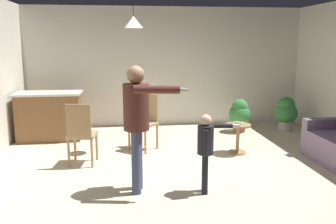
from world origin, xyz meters
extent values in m
plane|color=beige|center=(0.00, 0.00, 0.00)|extent=(7.68, 7.68, 0.00)
cube|color=silver|center=(0.00, 3.20, 1.35)|extent=(6.40, 0.10, 2.70)
cube|color=slate|center=(2.49, 0.59, 0.32)|extent=(0.85, 0.19, 0.63)
cylinder|color=#99754C|center=(2.17, 0.57, 0.03)|extent=(0.05, 0.05, 0.06)
cube|color=brown|center=(-2.45, 2.15, 0.45)|extent=(1.20, 0.60, 0.91)
cube|color=beige|center=(-2.45, 2.15, 0.93)|extent=(1.26, 0.66, 0.04)
cylinder|color=#99754C|center=(0.97, 0.81, 0.51)|extent=(0.44, 0.44, 0.03)
cylinder|color=#99754C|center=(0.97, 0.81, 0.24)|extent=(0.06, 0.06, 0.49)
cylinder|color=#99754C|center=(0.97, 0.81, 0.01)|extent=(0.31, 0.31, 0.03)
cylinder|color=#384260|center=(-0.82, -0.50, 0.41)|extent=(0.12, 0.12, 0.83)
cylinder|color=#384260|center=(-0.84, -0.67, 0.41)|extent=(0.12, 0.12, 0.83)
cylinder|color=#4C261E|center=(-0.83, -0.59, 1.12)|extent=(0.33, 0.33, 0.58)
sphere|color=#9E7556|center=(-0.83, -0.59, 1.52)|extent=(0.22, 0.22, 0.22)
cylinder|color=#4C261E|center=(-0.80, -0.40, 1.09)|extent=(0.10, 0.10, 0.55)
cylinder|color=#4C261E|center=(-0.59, -0.82, 1.36)|extent=(0.56, 0.19, 0.10)
cube|color=white|center=(-0.29, -0.87, 1.36)|extent=(0.13, 0.06, 0.04)
cylinder|color=black|center=(0.04, -0.69, 0.26)|extent=(0.08, 0.08, 0.52)
cylinder|color=black|center=(0.02, -0.80, 0.26)|extent=(0.08, 0.08, 0.52)
cylinder|color=black|center=(0.03, -0.75, 0.71)|extent=(0.21, 0.21, 0.37)
sphere|color=#D8AD8C|center=(0.03, -0.75, 0.96)|extent=(0.14, 0.14, 0.14)
cylinder|color=black|center=(0.22, -0.66, 0.86)|extent=(0.35, 0.12, 0.06)
cube|color=white|center=(0.42, -0.70, 0.86)|extent=(0.13, 0.06, 0.04)
cylinder|color=black|center=(0.01, -0.86, 0.69)|extent=(0.06, 0.06, 0.35)
cylinder|color=#99754C|center=(-1.85, 0.43, 0.23)|extent=(0.04, 0.04, 0.45)
cylinder|color=#99754C|center=(-1.49, 0.39, 0.23)|extent=(0.04, 0.04, 0.45)
cylinder|color=#99754C|center=(-1.80, 0.79, 0.23)|extent=(0.04, 0.04, 0.45)
cylinder|color=#99754C|center=(-1.44, 0.74, 0.23)|extent=(0.04, 0.04, 0.45)
cube|color=#997F60|center=(-1.65, 0.59, 0.47)|extent=(0.47, 0.47, 0.05)
cube|color=#99754C|center=(-1.67, 0.40, 0.75)|extent=(0.38, 0.09, 0.50)
cylinder|color=#99754C|center=(-0.40, 1.25, 0.23)|extent=(0.04, 0.04, 0.45)
cylinder|color=#99754C|center=(-0.67, 1.48, 0.23)|extent=(0.04, 0.04, 0.45)
cylinder|color=#99754C|center=(-0.63, 0.97, 0.23)|extent=(0.04, 0.04, 0.45)
cylinder|color=#99754C|center=(-0.90, 1.20, 0.23)|extent=(0.04, 0.04, 0.45)
cube|color=#997F60|center=(-0.65, 1.23, 0.47)|extent=(0.59, 0.59, 0.05)
cube|color=#99754C|center=(-0.53, 1.37, 0.75)|extent=(0.31, 0.27, 0.50)
cylinder|color=brown|center=(1.49, 2.29, 0.11)|extent=(0.27, 0.27, 0.21)
sphere|color=#387F3D|center=(1.49, 2.29, 0.38)|extent=(0.47, 0.47, 0.47)
sphere|color=#387F3D|center=(1.49, 2.29, 0.54)|extent=(0.35, 0.35, 0.35)
cylinder|color=#B7B2AD|center=(2.53, 2.26, 0.11)|extent=(0.28, 0.28, 0.22)
sphere|color=#387F3D|center=(2.53, 2.26, 0.39)|extent=(0.49, 0.49, 0.49)
sphere|color=#387F3D|center=(2.53, 2.26, 0.57)|extent=(0.37, 0.37, 0.37)
cube|color=white|center=(0.99, 0.84, 0.54)|extent=(0.12, 0.12, 0.04)
cone|color=silver|center=(-0.79, 1.22, 2.25)|extent=(0.32, 0.32, 0.20)
cylinder|color=black|center=(-0.79, 1.22, 2.52)|extent=(0.01, 0.01, 0.36)
camera|label=1|loc=(-0.97, -4.98, 1.92)|focal=38.01mm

